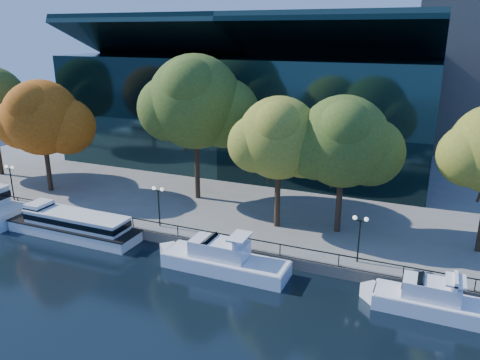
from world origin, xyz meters
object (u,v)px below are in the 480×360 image
at_px(cruiser_near, 220,258).
at_px(lamp_0, 10,174).
at_px(tour_boat, 70,223).
at_px(tree_2, 197,104).
at_px(cruiser_far, 430,300).
at_px(tree_1, 43,119).
at_px(lamp_1, 158,197).
at_px(tree_4, 345,144).
at_px(tree_3, 280,140).
at_px(lamp_2, 360,228).

height_order(cruiser_near, lamp_0, lamp_0).
bearing_deg(lamp_0, tour_boat, -16.81).
bearing_deg(tree_2, cruiser_far, -26.47).
bearing_deg(lamp_0, tree_1, 70.45).
distance_m(lamp_0, lamp_1, 19.29).
height_order(tour_boat, cruiser_far, cruiser_far).
xyz_separation_m(tour_boat, cruiser_far, (32.96, -0.42, -0.24)).
bearing_deg(tree_4, cruiser_far, -47.85).
bearing_deg(tour_boat, tree_1, 141.98).
bearing_deg(tree_3, cruiser_near, -104.74).
relative_size(tree_1, tree_4, 1.01).
distance_m(cruiser_near, lamp_2, 11.72).
xyz_separation_m(tree_2, lamp_2, (19.27, -8.68, -7.75)).
xyz_separation_m(tree_1, tree_3, (28.45, 0.30, 0.05)).
relative_size(cruiser_near, lamp_0, 2.95).
bearing_deg(tree_4, tour_boat, -160.07).
bearing_deg(cruiser_far, lamp_1, 171.32).
relative_size(cruiser_near, tree_1, 0.91).
relative_size(tour_boat, tree_2, 0.95).
distance_m(tree_2, lamp_2, 22.51).
height_order(tree_1, lamp_1, tree_1).
xyz_separation_m(cruiser_far, tree_3, (-14.16, 8.27, 8.62)).
distance_m(tour_boat, lamp_1, 9.23).
distance_m(tour_boat, lamp_2, 27.53).
height_order(tour_boat, tree_1, tree_1).
bearing_deg(tree_2, lamp_2, -24.26).
bearing_deg(tree_1, tree_3, 0.60).
height_order(cruiser_far, tree_1, tree_1).
xyz_separation_m(cruiser_near, lamp_1, (-8.42, 4.02, 2.91)).
bearing_deg(tree_3, lamp_1, -157.17).
bearing_deg(cruiser_far, tree_1, 169.40).
bearing_deg(cruiser_near, lamp_0, 171.74).
bearing_deg(tree_2, cruiser_near, -55.75).
bearing_deg(tree_3, tree_2, 158.91).
xyz_separation_m(cruiser_near, lamp_0, (-27.70, 4.02, 2.91)).
distance_m(tree_1, lamp_1, 19.12).
bearing_deg(cruiser_near, tree_3, 75.26).
bearing_deg(tree_3, cruiser_far, -30.29).
distance_m(tour_boat, tree_2, 17.83).
distance_m(tree_3, tree_4, 5.82).
height_order(cruiser_far, tree_2, tree_2).
distance_m(tour_boat, lamp_0, 11.96).
height_order(tree_2, lamp_2, tree_2).
bearing_deg(tree_4, tree_1, -177.75).
xyz_separation_m(tree_3, lamp_2, (8.38, -4.48, -5.64)).
distance_m(tour_boat, tree_3, 22.03).
bearing_deg(tour_boat, lamp_2, 7.06).
xyz_separation_m(tree_1, tree_2, (17.56, 4.50, 2.16)).
bearing_deg(cruiser_far, cruiser_near, -179.19).
bearing_deg(cruiser_near, tree_4, 50.16).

